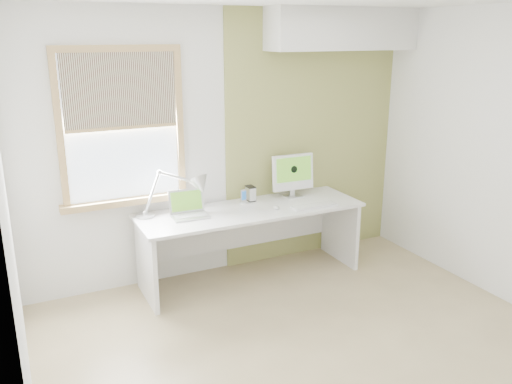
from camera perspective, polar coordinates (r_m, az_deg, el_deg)
room at (r=3.76m, az=6.99°, el=0.26°), size 4.04×3.54×2.64m
accent_wall at (r=5.71m, az=6.06°, el=5.93°), size 2.00×0.02×2.60m
soffit at (r=5.58m, az=9.20°, el=16.93°), size 1.60×0.40×0.42m
window at (r=4.90m, az=-14.14°, el=6.66°), size 1.20×0.14×1.42m
desk at (r=5.25m, az=-0.83°, el=-3.62°), size 2.20×0.70×0.73m
desk_lamp at (r=5.01m, az=-7.09°, el=0.31°), size 0.75×0.32×0.43m
laptop at (r=4.96m, az=-7.24°, el=-1.88°), size 0.34×0.28×0.23m
phone_dock at (r=5.28m, az=-1.33°, el=-0.81°), size 0.09×0.09×0.14m
external_drive at (r=5.35m, az=-0.59°, el=-0.15°), size 0.07×0.12×0.15m
imac at (r=5.47m, az=3.97°, el=2.03°), size 0.45×0.15×0.44m
keyboard at (r=5.21m, az=6.27°, el=-1.49°), size 0.46×0.14×0.02m
mouse at (r=5.12m, az=2.20°, el=-1.67°), size 0.08×0.10×0.03m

